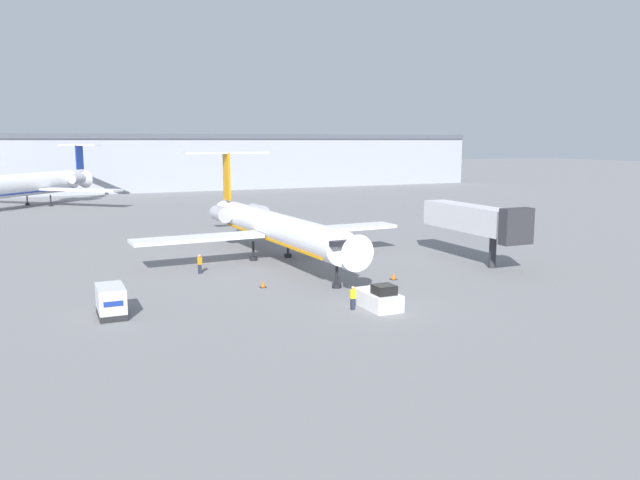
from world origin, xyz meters
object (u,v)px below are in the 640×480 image
airplane_main (274,226)px  worker_near_tug (353,297)px  luggage_cart (111,301)px  jet_bridge (475,219)px  traffic_cone_right (394,276)px  traffic_cone_left (263,284)px  airplane_parked_far_left (34,184)px  worker_by_wing (200,263)px  pushback_tug (378,298)px

airplane_main → worker_near_tug: bearing=-93.3°
luggage_cart → jet_bridge: size_ratio=0.25×
worker_near_tug → traffic_cone_right: worker_near_tug is taller
airplane_main → traffic_cone_left: size_ratio=51.00×
airplane_parked_far_left → worker_by_wing: bearing=-78.7°
airplane_main → worker_by_wing: (-8.60, -3.47, -2.59)m
pushback_tug → traffic_cone_left: bearing=120.8°
airplane_parked_far_left → jet_bridge: 88.81m
luggage_cart → airplane_parked_far_left: 84.40m
airplane_parked_far_left → jet_bridge: bearing=-62.2°
traffic_cone_right → jet_bridge: (11.51, 3.49, 4.14)m
luggage_cart → airplane_parked_far_left: airplane_parked_far_left is taller
airplane_main → airplane_parked_far_left: airplane_parked_far_left is taller
pushback_tug → worker_by_wing: pushback_tug is taller
luggage_cart → traffic_cone_right: 24.50m
traffic_cone_right → airplane_parked_far_left: bearing=110.0°
airplane_main → traffic_cone_left: (-4.97, -11.13, -3.25)m
traffic_cone_right → jet_bridge: jet_bridge is taller
traffic_cone_left → worker_by_wing: bearing=115.4°
luggage_cart → traffic_cone_right: luggage_cart is taller
airplane_parked_far_left → airplane_main: bearing=-71.5°
worker_near_tug → jet_bridge: bearing=29.6°
airplane_main → traffic_cone_left: airplane_main is taller
jet_bridge → pushback_tug: bearing=-147.1°
luggage_cart → pushback_tug: bearing=-17.2°
luggage_cart → worker_near_tug: 17.35m
pushback_tug → jet_bridge: size_ratio=0.29×
worker_by_wing → worker_near_tug: bearing=-66.5°
worker_near_tug → traffic_cone_left: bearing=112.0°
pushback_tug → airplane_parked_far_left: bearing=104.9°
luggage_cart → traffic_cone_left: bearing=17.3°
airplane_main → worker_near_tug: (-1.18, -20.51, -2.61)m
airplane_main → worker_by_wing: 9.63m
luggage_cart → worker_by_wing: luggage_cart is taller
worker_near_tug → traffic_cone_right: size_ratio=2.66×
worker_by_wing → traffic_cone_left: size_ratio=2.82×
airplane_parked_far_left → luggage_cart: bearing=-86.3°
pushback_tug → luggage_cart: bearing=162.8°
worker_by_wing → traffic_cone_right: bearing=-31.8°
worker_by_wing → traffic_cone_right: 18.06m
pushback_tug → jet_bridge: (17.46, 11.31, 3.73)m
pushback_tug → traffic_cone_right: pushback_tug is taller
worker_near_tug → airplane_parked_far_left: bearing=103.8°
worker_near_tug → jet_bridge: size_ratio=0.13×
worker_by_wing → luggage_cart: bearing=-127.9°
worker_near_tug → worker_by_wing: size_ratio=0.97×
airplane_main → traffic_cone_right: 14.98m
airplane_main → pushback_tug: airplane_main is taller
jet_bridge → airplane_parked_far_left: bearing=117.8°
jet_bridge → luggage_cart: bearing=-171.1°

